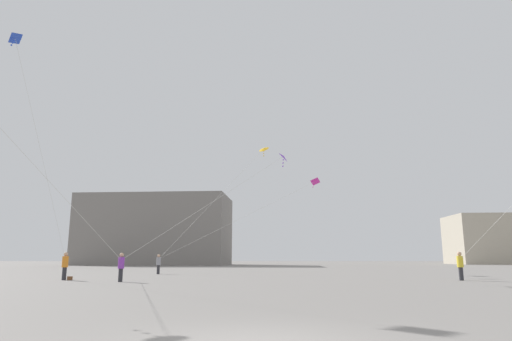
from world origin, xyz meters
TOP-DOWN VIEW (x-y plane):
  - person_in_orange at (-12.60, 21.21)m, footprint 0.39×0.39m
  - person_in_grey at (-8.64, 31.17)m, footprint 0.37×0.37m
  - person_in_yellow at (13.24, 20.86)m, footprint 0.40×0.40m
  - person_in_purple at (-8.28, 19.17)m, footprint 0.38×0.38m
  - kite_cobalt_delta at (-14.10, 15.63)m, footprint 1.97×6.35m
  - kite_violet_diamond at (1.83, 23.14)m, footprint 10.76×4.60m
  - kite_magenta_delta at (5.43, 35.93)m, footprint 15.27×5.52m
  - kite_amber_diamond at (0.63, 34.64)m, footprint 10.08×4.18m
  - building_left_hall at (-19.00, 75.48)m, footprint 28.13×16.54m
  - building_centre_hall at (53.00, 84.46)m, footprint 23.71×14.19m
  - handbag_beside_flyer at (-12.25, 21.31)m, footprint 0.34×0.20m

SIDE VIEW (x-z plane):
  - handbag_beside_flyer at x=-12.25m, z-range 0.00..0.24m
  - person_in_grey at x=-8.64m, z-range 0.08..1.80m
  - person_in_purple at x=-8.28m, z-range 0.08..1.82m
  - person_in_orange at x=-12.60m, z-range 0.09..1.89m
  - person_in_yellow at x=13.24m, z-range 0.09..1.91m
  - building_centre_hall at x=53.00m, z-range 0.00..10.16m
  - building_left_hall at x=-19.00m, z-range 0.00..12.84m
  - kite_violet_diamond at x=1.83m, z-range 4.70..12.54m
  - kite_magenta_delta at x=5.43m, z-range 4.71..12.84m
  - kite_amber_diamond at x=0.63m, z-range 6.43..17.71m
  - kite_cobalt_delta at x=-14.10m, z-range 7.06..20.07m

